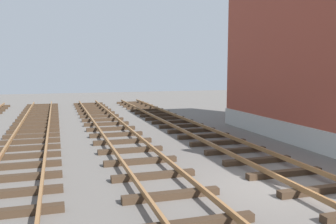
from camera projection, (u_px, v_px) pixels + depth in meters
ground_plane at (282, 186)px, 9.88m from camera, size 80.00×80.00×0.00m
track_near_building at (301, 180)px, 10.05m from camera, size 2.50×49.78×0.32m
track_centre at (172, 194)px, 8.93m from camera, size 2.50×49.78×0.32m
track_far at (5, 212)px, 7.82m from camera, size 2.50×49.78×0.32m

